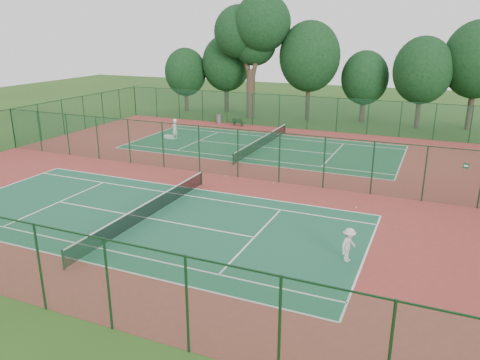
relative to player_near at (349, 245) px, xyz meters
The scene contains 20 objects.
ground 14.83m from the player_near, 139.25° to the left, with size 120.00×120.00×0.00m, color #2A5019.
red_pad 14.83m from the player_near, 139.25° to the left, with size 40.00×36.00×0.01m, color maroon.
court_near 11.27m from the player_near, behind, with size 23.77×10.97×0.01m, color #1D5C3E.
court_far 21.79m from the player_near, 121.01° to the left, with size 23.77×10.97×0.01m, color #1C5833.
fence_north 29.87m from the player_near, 112.07° to the left, with size 40.00×0.09×3.50m.
fence_south 14.01m from the player_near, 143.39° to the right, with size 40.00×0.09×3.50m.
fence_west 32.69m from the player_near, 162.80° to the left, with size 0.09×36.00×3.50m.
fence_divider 14.84m from the player_near, 139.25° to the left, with size 40.00×0.09×3.50m.
tennis_net_near 11.24m from the player_near, behind, with size 0.10×12.90×0.97m.
tennis_net_far 21.78m from the player_near, 121.01° to the left, with size 0.10×12.90×0.97m.
player_near is the anchor object (origin of this frame).
player_far 27.17m from the player_near, 137.60° to the left, with size 0.71×0.46×1.94m, color white.
trash_bin 33.28m from the player_near, 126.02° to the left, with size 0.57×0.57×1.02m, color slate.
bench 31.62m from the player_near, 122.76° to the left, with size 1.39×0.67×0.82m.
kit_bag 27.63m from the player_near, 138.60° to the left, with size 0.90×0.34×0.34m, color silver.
stray_ball_a 14.16m from the player_near, 138.02° to the left, with size 0.07×0.07×0.07m, color #CADB33.
stray_ball_b 11.54m from the player_near, 126.55° to the left, with size 0.07×0.07×0.07m, color #BDD130.
stray_ball_c 15.48m from the player_near, 144.63° to the left, with size 0.07×0.07×0.07m, color #CFE334.
big_tree 37.63m from the player_near, 118.90° to the left, with size 9.06×6.63×13.91m.
evergreen_row 35.58m from the player_near, 107.54° to the left, with size 39.00×5.00×12.00m, color black, non-canonical shape.
Camera 1 is at (14.33, -29.09, 10.04)m, focal length 35.00 mm.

